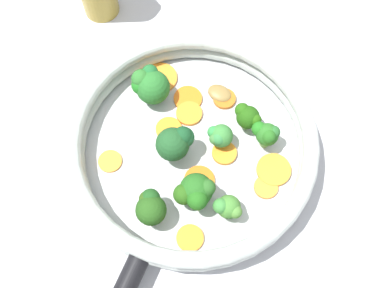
{
  "coord_description": "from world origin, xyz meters",
  "views": [
    {
      "loc": [
        0.23,
        -0.02,
        0.55
      ],
      "look_at": [
        0.0,
        0.0,
        0.03
      ],
      "focal_mm": 42.0,
      "sensor_mm": 36.0,
      "label": 1
    }
  ],
  "objects": [
    {
      "name": "ground_plane",
      "position": [
        0.0,
        0.0,
        0.0
      ],
      "size": [
        4.0,
        4.0,
        0.0
      ],
      "primitive_type": "plane",
      "color": "#B4B5BC"
    },
    {
      "name": "skillet",
      "position": [
        0.0,
        0.0,
        0.01
      ],
      "size": [
        0.29,
        0.29,
        0.02
      ],
      "primitive_type": "cylinder",
      "color": "#B2B5B7",
      "rests_on": "ground_plane"
    },
    {
      "name": "skillet_rim_wall",
      "position": [
        0.0,
        0.0,
        0.04
      ],
      "size": [
        0.31,
        0.31,
        0.04
      ],
      "color": "#B0B9B3",
      "rests_on": "skillet"
    },
    {
      "name": "skillet_rivet_left",
      "position": [
        0.11,
        -0.09,
        0.02
      ],
      "size": [
        0.01,
        0.01,
        0.01
      ],
      "primitive_type": "sphere",
      "color": "#B0B5B3",
      "rests_on": "skillet"
    },
    {
      "name": "skillet_rivet_right",
      "position": [
        0.13,
        -0.04,
        0.02
      ],
      "size": [
        0.01,
        0.01,
        0.01
      ],
      "primitive_type": "sphere",
      "color": "#B6B7B8",
      "rests_on": "skillet"
    },
    {
      "name": "carrot_slice_0",
      "position": [
        0.04,
        0.01,
        0.02
      ],
      "size": [
        0.05,
        0.05,
        0.0
      ],
      "primitive_type": "cylinder",
      "rotation": [
        0.0,
        0.0,
        4.11
      ],
      "color": "orange",
      "rests_on": "skillet"
    },
    {
      "name": "carrot_slice_1",
      "position": [
        0.11,
        -0.01,
        0.02
      ],
      "size": [
        0.04,
        0.04,
        0.0
      ],
      "primitive_type": "cylinder",
      "rotation": [
        0.0,
        0.0,
        5.23
      ],
      "color": "orange",
      "rests_on": "skillet"
    },
    {
      "name": "carrot_slice_2",
      "position": [
        -0.03,
        -0.03,
        0.02
      ],
      "size": [
        0.05,
        0.05,
        0.01
      ],
      "primitive_type": "cylinder",
      "rotation": [
        0.0,
        0.0,
        1.14
      ],
      "color": "orange",
      "rests_on": "skillet"
    },
    {
      "name": "carrot_slice_3",
      "position": [
        -0.07,
        0.05,
        0.02
      ],
      "size": [
        0.04,
        0.04,
        0.01
      ],
      "primitive_type": "cylinder",
      "rotation": [
        0.0,
        0.0,
        1.08
      ],
      "color": "orange",
      "rests_on": "skillet"
    },
    {
      "name": "carrot_slice_4",
      "position": [
        0.01,
        -0.1,
        0.02
      ],
      "size": [
        0.03,
        0.03,
        0.0
      ],
      "primitive_type": "cylinder",
      "rotation": [
        0.0,
        0.0,
        4.63
      ],
      "color": "orange",
      "rests_on": "skillet"
    },
    {
      "name": "carrot_slice_5",
      "position": [
        -0.11,
        -0.04,
        0.02
      ],
      "size": [
        0.05,
        0.05,
        0.0
      ],
      "primitive_type": "cylinder",
      "rotation": [
        0.0,
        0.0,
        3.16
      ],
      "color": "orange",
      "rests_on": "skillet"
    },
    {
      "name": "carrot_slice_6",
      "position": [
        -0.05,
        0.0,
        0.02
      ],
      "size": [
        0.04,
        0.04,
        0.01
      ],
      "primitive_type": "cylinder",
      "rotation": [
        0.0,
        0.0,
        3.42
      ],
      "color": "orange",
      "rests_on": "skillet"
    },
    {
      "name": "carrot_slice_7",
      "position": [
        0.04,
        0.1,
        0.02
      ],
      "size": [
        0.06,
        0.06,
        0.01
      ],
      "primitive_type": "cylinder",
      "rotation": [
        0.0,
        0.0,
        0.55
      ],
      "color": "orange",
      "rests_on": "skillet"
    },
    {
      "name": "carrot_slice_8",
      "position": [
        -0.07,
        -0.0,
        0.02
      ],
      "size": [
        0.05,
        0.05,
        0.0
      ],
      "primitive_type": "cylinder",
      "rotation": [
        0.0,
        0.0,
        5.42
      ],
      "color": "orange",
      "rests_on": "skillet"
    },
    {
      "name": "carrot_slice_9",
      "position": [
        0.01,
        0.04,
        0.02
      ],
      "size": [
        0.04,
        0.04,
        0.01
      ],
      "primitive_type": "cylinder",
      "rotation": [
        0.0,
        0.0,
        4.06
      ],
      "color": "orange",
      "rests_on": "skillet"
    },
    {
      "name": "carrot_slice_10",
      "position": [
        0.06,
        0.09,
        0.02
      ],
      "size": [
        0.04,
        0.04,
        0.0
      ],
      "primitive_type": "cylinder",
      "rotation": [
        0.0,
        0.0,
        5.19
      ],
      "color": "orange",
      "rests_on": "skillet"
    },
    {
      "name": "broccoli_floret_0",
      "position": [
        0.08,
        -0.05,
        0.05
      ],
      "size": [
        0.04,
        0.04,
        0.05
      ],
      "color": "olive",
      "rests_on": "skillet"
    },
    {
      "name": "broccoli_floret_1",
      "position": [
        -0.0,
        0.04,
        0.04
      ],
      "size": [
        0.03,
        0.03,
        0.04
      ],
      "color": "#84B263",
      "rests_on": "skillet"
    },
    {
      "name": "broccoli_floret_2",
      "position": [
        0.0,
        -0.02,
        0.05
      ],
      "size": [
        0.04,
        0.05,
        0.05
      ],
      "color": "#789751",
      "rests_on": "skillet"
    },
    {
      "name": "broccoli_floret_3",
      "position": [
        -0.08,
        -0.05,
        0.05
      ],
      "size": [
        0.05,
        0.05,
        0.05
      ],
      "color": "#658C4E",
      "rests_on": "skillet"
    },
    {
      "name": "broccoli_floret_4",
      "position": [
        -0.03,
        0.07,
        0.04
      ],
      "size": [
        0.03,
        0.03,
        0.04
      ],
      "color": "#779C4E",
      "rests_on": "skillet"
    },
    {
      "name": "broccoli_floret_5",
      "position": [
        -0.0,
        0.09,
        0.05
      ],
      "size": [
        0.03,
        0.03,
        0.04
      ],
      "color": "#6A9248",
      "rests_on": "skillet"
    },
    {
      "name": "broccoli_floret_6",
      "position": [
        0.07,
        -0.0,
        0.05
      ],
      "size": [
        0.05,
        0.05,
        0.05
      ],
      "color": "#649255",
      "rests_on": "skillet"
    },
    {
      "name": "broccoli_floret_7",
      "position": [
        0.09,
        0.04,
        0.04
      ],
      "size": [
        0.03,
        0.03,
        0.04
      ],
      "color": "#6A904A",
      "rests_on": "skillet"
    },
    {
      "name": "mushroom_piece_0",
      "position": [
        -0.08,
        0.04,
        0.02
      ],
      "size": [
        0.04,
        0.04,
        0.01
      ],
      "primitive_type": "ellipsoid",
      "rotation": [
        0.0,
        0.0,
        4.11
      ],
      "color": "olive",
      "rests_on": "skillet"
    }
  ]
}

